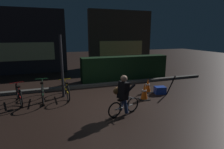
% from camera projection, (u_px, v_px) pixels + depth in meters
% --- Properties ---
extents(ground_plane, '(40.00, 40.00, 0.00)m').
position_uv_depth(ground_plane, '(112.00, 102.00, 6.45)').
color(ground_plane, black).
extents(sidewalk_curb, '(12.00, 0.24, 0.12)m').
position_uv_depth(sidewalk_curb, '(97.00, 85.00, 8.47)').
color(sidewalk_curb, '#56544F').
rests_on(sidewalk_curb, ground).
extents(hedge_row, '(4.80, 0.70, 1.26)m').
position_uv_depth(hedge_row, '(125.00, 68.00, 9.74)').
color(hedge_row, black).
rests_on(hedge_row, ground).
extents(storefront_left, '(5.02, 0.54, 3.99)m').
position_uv_depth(storefront_left, '(24.00, 42.00, 10.90)').
color(storefront_left, '#262328').
rests_on(storefront_left, ground).
extents(storefront_right, '(4.93, 0.54, 4.19)m').
position_uv_depth(storefront_right, '(120.00, 39.00, 13.61)').
color(storefront_right, '#42382D').
rests_on(storefront_right, ground).
extents(street_post, '(0.10, 0.10, 2.42)m').
position_uv_depth(street_post, '(62.00, 67.00, 6.78)').
color(street_post, '#2D2D33').
rests_on(street_post, ground).
extents(parked_bike_leftmost, '(0.52, 1.50, 0.71)m').
position_uv_depth(parked_bike_leftmost, '(19.00, 94.00, 6.34)').
color(parked_bike_leftmost, black).
rests_on(parked_bike_leftmost, ground).
extents(parked_bike_left_mid, '(0.46, 1.69, 0.78)m').
position_uv_depth(parked_bike_left_mid, '(43.00, 91.00, 6.59)').
color(parked_bike_left_mid, black).
rests_on(parked_bike_left_mid, ground).
extents(parked_bike_center_left, '(0.46, 1.50, 0.69)m').
position_uv_depth(parked_bike_center_left, '(66.00, 90.00, 6.90)').
color(parked_bike_center_left, black).
rests_on(parked_bike_center_left, ground).
extents(traffic_cone_near, '(0.36, 0.36, 0.63)m').
position_uv_depth(traffic_cone_near, '(144.00, 92.00, 6.68)').
color(traffic_cone_near, black).
rests_on(traffic_cone_near, ground).
extents(traffic_cone_far, '(0.36, 0.36, 0.60)m').
position_uv_depth(traffic_cone_far, '(148.00, 86.00, 7.55)').
color(traffic_cone_far, black).
rests_on(traffic_cone_far, ground).
extents(blue_crate, '(0.49, 0.39, 0.30)m').
position_uv_depth(blue_crate, '(160.00, 90.00, 7.38)').
color(blue_crate, '#193DB7').
rests_on(blue_crate, ground).
extents(cyclist, '(1.15, 0.50, 1.25)m').
position_uv_depth(cyclist, '(123.00, 95.00, 5.34)').
color(cyclist, black).
rests_on(cyclist, ground).
extents(closed_umbrella, '(0.29, 0.25, 0.82)m').
position_uv_depth(closed_umbrella, '(171.00, 85.00, 7.20)').
color(closed_umbrella, black).
rests_on(closed_umbrella, ground).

